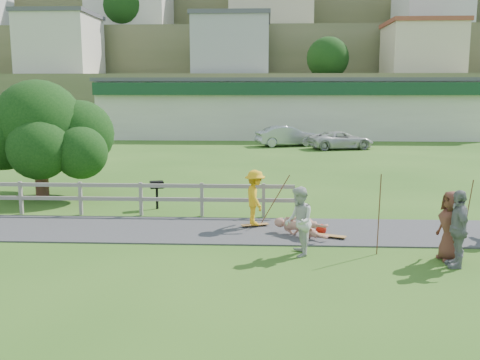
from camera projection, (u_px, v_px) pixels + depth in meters
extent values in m
plane|color=#2B5718|center=(187.00, 245.00, 14.15)|extent=(260.00, 260.00, 0.00)
cube|color=#353537|center=(195.00, 230.00, 15.63)|extent=(34.00, 3.00, 0.04)
cube|color=slate|center=(21.00, 198.00, 17.60)|extent=(0.10, 0.10, 1.10)
cube|color=slate|center=(81.00, 198.00, 17.50)|extent=(0.10, 0.10, 1.10)
cube|color=slate|center=(141.00, 199.00, 17.41)|extent=(0.10, 0.10, 1.10)
cube|color=slate|center=(202.00, 200.00, 17.31)|extent=(0.10, 0.10, 1.10)
cube|color=slate|center=(264.00, 200.00, 17.22)|extent=(0.10, 0.10, 1.10)
cube|color=slate|center=(65.00, 185.00, 17.45)|extent=(15.00, 0.08, 0.12)
cube|color=slate|center=(66.00, 198.00, 17.53)|extent=(15.00, 0.08, 0.12)
cube|color=beige|center=(288.00, 109.00, 48.05)|extent=(32.00, 10.00, 4.80)
cube|color=#153C22|center=(291.00, 89.00, 42.63)|extent=(32.00, 0.60, 1.00)
cube|color=#4B4B50|center=(288.00, 80.00, 47.63)|extent=(32.50, 10.50, 0.30)
cube|color=#565D37|center=(250.00, 99.00, 67.84)|extent=(220.00, 14.00, 6.00)
cube|color=beige|center=(250.00, 47.00, 66.77)|extent=(10.00, 9.00, 7.00)
cube|color=#4B4B50|center=(250.00, 16.00, 66.15)|extent=(10.40, 9.40, 0.50)
cube|color=#565D37|center=(253.00, 74.00, 80.07)|extent=(220.00, 14.00, 13.00)
cube|color=beige|center=(253.00, 5.00, 78.42)|extent=(10.00, 9.00, 7.00)
cube|color=#565D37|center=(255.00, 53.00, 92.22)|extent=(220.00, 14.00, 21.00)
cube|color=#565D37|center=(256.00, 34.00, 104.28)|extent=(220.00, 14.00, 30.00)
cube|color=#565D37|center=(257.00, 17.00, 117.25)|extent=(220.00, 14.00, 40.00)
imported|color=#F0AC16|center=(255.00, 201.00, 15.82)|extent=(0.84, 1.17, 1.64)
imported|color=#AC735F|center=(301.00, 227.00, 14.82)|extent=(1.39, 1.55, 0.62)
imported|color=beige|center=(299.00, 222.00, 13.13)|extent=(0.69, 0.86, 1.72)
imported|color=gray|center=(458.00, 229.00, 12.27)|extent=(0.51, 1.09, 1.82)
imported|color=brown|center=(450.00, 226.00, 12.77)|extent=(0.69, 0.92, 1.69)
imported|color=#A2A4A9|center=(287.00, 136.00, 39.39)|extent=(4.77, 2.79, 1.49)
imported|color=beige|center=(341.00, 140.00, 37.39)|extent=(4.89, 3.17, 1.25)
sphere|color=#A71608|center=(321.00, 229.00, 15.16)|extent=(0.31, 0.31, 0.31)
cylinder|color=brown|center=(275.00, 196.00, 16.17)|extent=(0.03, 0.03, 1.77)
cylinder|color=brown|center=(379.00, 215.00, 13.18)|extent=(0.03, 0.03, 2.03)
cylinder|color=brown|center=(467.00, 217.00, 13.25)|extent=(0.03, 0.03, 1.89)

